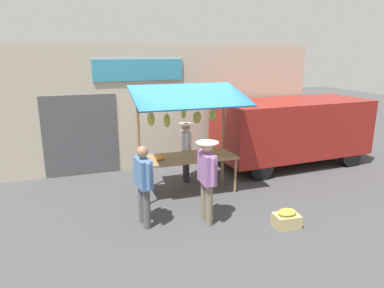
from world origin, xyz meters
name	(u,v)px	position (x,y,z in m)	size (l,w,h in m)	color
ground_plane	(188,192)	(0.00, 0.00, 0.00)	(40.00, 40.00, 0.00)	#424244
street_backdrop	(162,107)	(0.05, -2.20, 1.70)	(9.00, 0.30, 3.40)	#B2A893
market_stall	(187,128)	(0.01, -0.04, 1.54)	(2.50, 1.46, 2.50)	olive
vendor_with_sunhat	(186,147)	(-0.19, -0.75, 0.89)	(0.39, 0.65, 1.52)	#232328
shopper_with_ponytail	(207,175)	(0.13, 1.55, 0.98)	(0.43, 0.70, 1.65)	#726656
shopper_in_striped_shirt	(143,181)	(1.29, 1.29, 0.90)	(0.29, 0.67, 1.57)	#4C4C51
parked_van	(287,127)	(-3.34, -1.06, 1.12)	(4.49, 2.07, 1.88)	maroon
produce_crate_near	(286,219)	(-1.24, 2.22, 0.16)	(0.51, 0.38, 0.36)	tan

